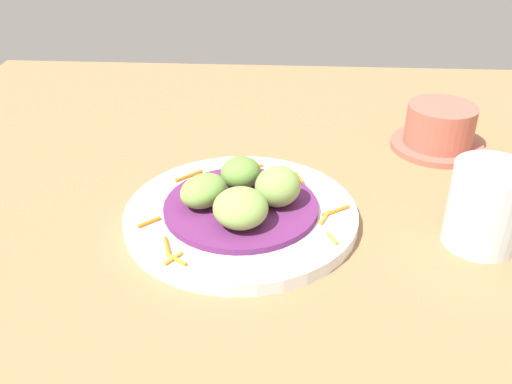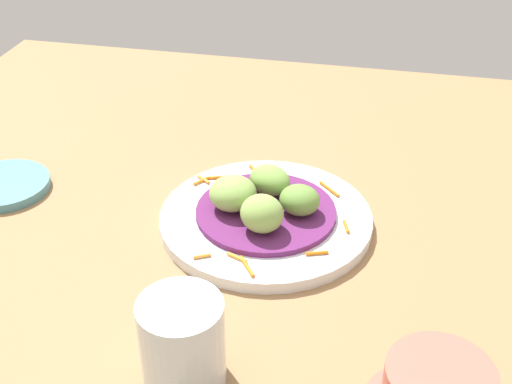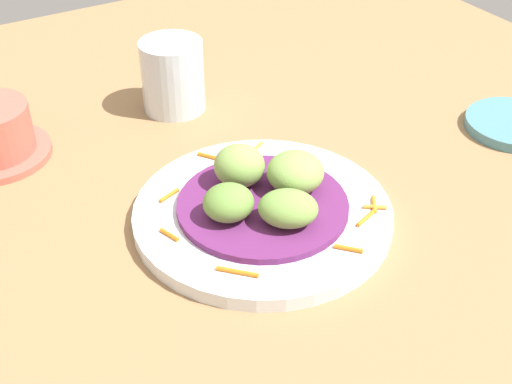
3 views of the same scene
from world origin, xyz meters
The scene contains 9 objects.
table_surface centered at (0.00, 0.00, 1.00)cm, with size 110.00×110.00×2.00cm, color #936D47.
main_plate centered at (-5.60, 2.36, 2.71)cm, with size 24.71×24.71×1.42cm, color silver.
cabbage_bed centered at (-5.60, 2.36, 3.77)cm, with size 16.30×16.30×0.69cm, color #60235B.
carrot_garnish centered at (-5.65, 1.48, 3.62)cm, with size 21.67×20.05×0.40cm.
guac_scoop_left centered at (-9.43, 2.05, 5.77)cm, with size 5.43×4.26×3.30cm, color #759E47.
guac_scoop_center centered at (-5.29, -1.47, 6.02)cm, with size 5.47×5.50×3.81cm, color #84A851.
guac_scoop_right centered at (-1.77, 2.68, 6.19)cm, with size 4.66×4.95×4.16cm, color #84A851.
guac_scoop_back centered at (-5.92, 6.19, 5.77)cm, with size 4.69×4.38×3.31cm, color olive.
water_glass centered at (18.64, -0.43, 6.26)cm, with size 7.42×7.42×8.52cm, color silver.
Camera 3 is at (-51.15, 30.42, 44.16)cm, focal length 49.75 mm.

